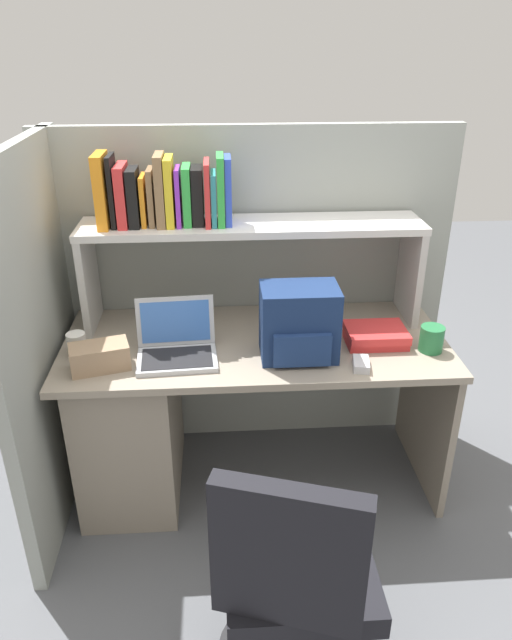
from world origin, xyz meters
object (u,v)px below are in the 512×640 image
backpack (299,324)px  paper_cup (77,344)px  tissue_box (100,357)px  computer_mouse (361,364)px  snack_canister (432,339)px  laptop (177,345)px  office_chair (295,596)px

backpack → paper_cup: 0.89m
backpack → tissue_box: size_ratio=1.36×
computer_mouse → paper_cup: size_ratio=1.15×
computer_mouse → tissue_box: tissue_box is taller
computer_mouse → snack_canister: snack_canister is taller
snack_canister → laptop: bearing=178.7°
tissue_box → laptop: bearing=-0.4°
paper_cup → backpack: bearing=-4.7°
computer_mouse → office_chair: 0.88m
laptop → tissue_box: bearing=-165.5°
computer_mouse → office_chair: bearing=-105.7°
backpack → paper_cup: backpack is taller
laptop → office_chair: size_ratio=0.35×
backpack → tissue_box: (-0.77, -0.05, -0.09)m
paper_cup → office_chair: (0.77, -0.92, -0.38)m
laptop → backpack: 0.49m
computer_mouse → snack_canister: 0.33m
tissue_box → office_chair: office_chair is taller
paper_cup → snack_canister: snack_canister is taller
laptop → office_chair: laptop is taller
laptop → snack_canister: size_ratio=3.06×
laptop → paper_cup: 0.40m
backpack → snack_canister: backpack is taller
backpack → snack_canister: (0.54, 0.00, -0.09)m
laptop → snack_canister: 1.02m
office_chair → backpack: bearing=-79.9°
backpack → paper_cup: (-0.88, 0.07, -0.10)m
computer_mouse → tissue_box: 1.00m
laptop → computer_mouse: size_ratio=3.12×
office_chair → snack_canister: bearing=-110.0°
paper_cup → office_chair: size_ratio=0.10×
snack_canister → backpack: bearing=-179.6°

